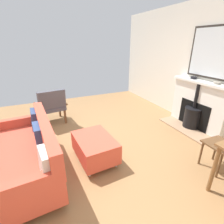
# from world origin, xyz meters

# --- Properties ---
(ground_plane) EXTENTS (5.38, 6.07, 0.01)m
(ground_plane) POSITION_xyz_m (0.00, 0.00, -0.00)
(ground_plane) COLOR olive
(wall_left) EXTENTS (0.12, 6.07, 2.70)m
(wall_left) POSITION_xyz_m (-2.69, 0.00, 1.35)
(wall_left) COLOR silver
(wall_left) RESTS_ON ground
(fireplace) EXTENTS (0.63, 1.42, 1.09)m
(fireplace) POSITION_xyz_m (-2.49, 0.33, 0.47)
(fireplace) COLOR #9E7A5B
(fireplace) RESTS_ON ground
(mirror_over_mantel) EXTENTS (0.04, 1.03, 1.02)m
(mirror_over_mantel) POSITION_xyz_m (-2.60, 0.33, 1.66)
(mirror_over_mantel) COLOR #2D2823
(mantel_bowl_near) EXTENTS (0.14, 0.14, 0.05)m
(mantel_bowl_near) POSITION_xyz_m (-2.51, 0.08, 1.11)
(mantel_bowl_near) COLOR black
(mantel_bowl_near) RESTS_ON fireplace
(mantel_bowl_far) EXTENTS (0.12, 0.12, 0.05)m
(mantel_bowl_far) POSITION_xyz_m (-2.51, 0.64, 1.11)
(mantel_bowl_far) COLOR #9E9384
(mantel_bowl_far) RESTS_ON fireplace
(sofa) EXTENTS (0.98, 1.85, 0.81)m
(sofa) POSITION_xyz_m (1.02, 0.42, 0.35)
(sofa) COLOR #B2B2B7
(sofa) RESTS_ON ground
(ottoman) EXTENTS (0.61, 0.84, 0.42)m
(ottoman) POSITION_xyz_m (0.01, 0.52, 0.25)
(ottoman) COLOR #B2B2B7
(ottoman) RESTS_ON ground
(armchair_accent) EXTENTS (0.74, 0.67, 0.87)m
(armchair_accent) POSITION_xyz_m (0.49, -1.20, 0.49)
(armchair_accent) COLOR brown
(armchair_accent) RESTS_ON ground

